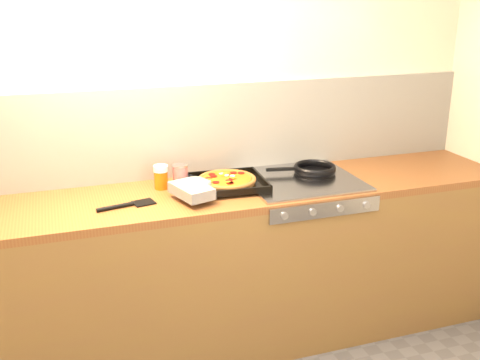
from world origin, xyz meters
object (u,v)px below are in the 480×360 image
object	(u,v)px
pizza_on_tray	(217,183)
juice_glass	(161,177)
frying_pan	(314,169)
tomato_can	(180,175)

from	to	relation	value
pizza_on_tray	juice_glass	xyz separation A→B (m)	(-0.26, 0.13, 0.02)
frying_pan	juice_glass	world-z (taller)	juice_glass
pizza_on_tray	frying_pan	distance (m)	0.58
juice_glass	tomato_can	bearing A→B (deg)	3.48
frying_pan	juice_glass	distance (m)	0.84
frying_pan	tomato_can	size ratio (longest dim) A/B	3.52
frying_pan	juice_glass	size ratio (longest dim) A/B	3.27
pizza_on_tray	frying_pan	bearing A→B (deg)	6.57
tomato_can	juice_glass	distance (m)	0.10
frying_pan	tomato_can	bearing A→B (deg)	174.89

